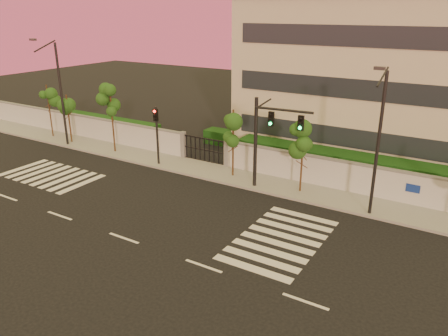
{
  "coord_description": "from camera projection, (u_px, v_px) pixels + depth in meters",
  "views": [
    {
      "loc": [
        14.91,
        -14.35,
        11.24
      ],
      "look_at": [
        2.43,
        6.0,
        2.48
      ],
      "focal_mm": 35.0,
      "sensor_mm": 36.0,
      "label": 1
    }
  ],
  "objects": [
    {
      "name": "ground",
      "position": [
        124.0,
        238.0,
        22.67
      ],
      "size": [
        120.0,
        120.0,
        0.0
      ],
      "primitive_type": "plane",
      "color": "black",
      "rests_on": "ground"
    },
    {
      "name": "sidewalk",
      "position": [
        228.0,
        175.0,
        31.05
      ],
      "size": [
        60.0,
        3.0,
        0.15
      ],
      "primitive_type": "cube",
      "color": "gray",
      "rests_on": "ground"
    },
    {
      "name": "perimeter_wall",
      "position": [
        240.0,
        156.0,
        31.86
      ],
      "size": [
        60.0,
        0.36,
        2.2
      ],
      "color": "silver",
      "rests_on": "ground"
    },
    {
      "name": "hedge_row",
      "position": [
        269.0,
        152.0,
        33.62
      ],
      "size": [
        41.0,
        4.25,
        1.8
      ],
      "color": "#123811",
      "rests_on": "ground"
    },
    {
      "name": "institutional_building",
      "position": [
        404.0,
        78.0,
        33.74
      ],
      "size": [
        24.4,
        12.4,
        12.25
      ],
      "color": "beige",
      "rests_on": "ground"
    },
    {
      "name": "road_markings",
      "position": [
        148.0,
        205.0,
        26.45
      ],
      "size": [
        57.0,
        7.62,
        0.02
      ],
      "color": "silver",
      "rests_on": "ground"
    },
    {
      "name": "street_tree_a",
      "position": [
        48.0,
        99.0,
        39.13
      ],
      "size": [
        1.4,
        1.11,
        4.86
      ],
      "color": "#382314",
      "rests_on": "ground"
    },
    {
      "name": "street_tree_b",
      "position": [
        68.0,
        108.0,
        37.55
      ],
      "size": [
        1.61,
        1.28,
        4.32
      ],
      "color": "#382314",
      "rests_on": "ground"
    },
    {
      "name": "street_tree_c",
      "position": [
        111.0,
        104.0,
        34.68
      ],
      "size": [
        1.59,
        1.27,
        5.55
      ],
      "color": "#382314",
      "rests_on": "ground"
    },
    {
      "name": "street_tree_d",
      "position": [
        234.0,
        128.0,
        29.66
      ],
      "size": [
        1.58,
        1.26,
        4.85
      ],
      "color": "#382314",
      "rests_on": "ground"
    },
    {
      "name": "street_tree_e",
      "position": [
        303.0,
        142.0,
        27.06
      ],
      "size": [
        1.48,
        1.18,
        4.64
      ],
      "color": "#382314",
      "rests_on": "ground"
    },
    {
      "name": "traffic_signal_main",
      "position": [
        266.0,
        134.0,
        27.44
      ],
      "size": [
        3.82,
        0.49,
        6.04
      ],
      "rotation": [
        0.0,
        0.0,
        0.08
      ],
      "color": "black",
      "rests_on": "ground"
    },
    {
      "name": "traffic_signal_secondary",
      "position": [
        157.0,
        129.0,
        32.22
      ],
      "size": [
        0.35,
        0.34,
        4.53
      ],
      "rotation": [
        0.0,
        0.0,
        -0.01
      ],
      "color": "black",
      "rests_on": "ground"
    },
    {
      "name": "streetlight_west",
      "position": [
        59.0,
        90.0,
        36.13
      ],
      "size": [
        0.54,
        2.18,
        9.07
      ],
      "color": "black",
      "rests_on": "ground"
    },
    {
      "name": "streetlight_east",
      "position": [
        378.0,
        138.0,
        23.46
      ],
      "size": [
        0.52,
        2.08,
        8.63
      ],
      "color": "black",
      "rests_on": "ground"
    }
  ]
}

